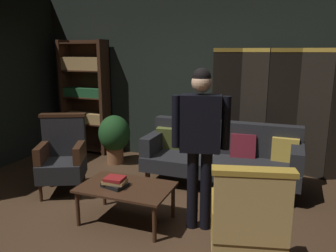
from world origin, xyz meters
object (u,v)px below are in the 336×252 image
at_px(bookshelf, 86,94).
at_px(book_black_cloth, 115,185).
at_px(book_tan_leather, 115,182).
at_px(armchair_wing_left, 63,157).
at_px(coffee_table, 126,190).
at_px(standing_figure, 200,135).
at_px(book_red_leather, 115,179).
at_px(velvet_couch, 221,154).
at_px(potted_plant, 114,136).
at_px(folding_screen, 282,110).
at_px(armchair_gilt_accent, 247,227).

bearing_deg(bookshelf, book_black_cloth, -50.11).
bearing_deg(book_black_cloth, book_tan_leather, 0.00).
bearing_deg(book_black_cloth, armchair_wing_left, 155.32).
xyz_separation_m(coffee_table, book_black_cloth, (-0.10, -0.06, 0.07)).
bearing_deg(book_black_cloth, bookshelf, 129.89).
xyz_separation_m(bookshelf, standing_figure, (2.73, -1.98, -0.06)).
bearing_deg(book_red_leather, book_tan_leather, 0.00).
relative_size(armchair_wing_left, book_red_leather, 5.13).
xyz_separation_m(armchair_wing_left, standing_figure, (1.95, -0.27, 0.54)).
xyz_separation_m(velvet_couch, potted_plant, (-1.87, 0.29, 0.02)).
distance_m(standing_figure, book_tan_leather, 1.06).
xyz_separation_m(standing_figure, book_tan_leather, (-0.88, -0.22, -0.55)).
height_order(armchair_wing_left, potted_plant, armchair_wing_left).
xyz_separation_m(folding_screen, book_black_cloth, (-1.60, -2.27, -0.54)).
relative_size(armchair_wing_left, book_black_cloth, 4.13).
height_order(velvet_couch, book_red_leather, velvet_couch).
bearing_deg(coffee_table, armchair_wing_left, 159.72).
relative_size(book_tan_leather, book_red_leather, 1.17).
height_order(coffee_table, book_black_cloth, book_black_cloth).
distance_m(bookshelf, potted_plant, 1.13).
bearing_deg(velvet_couch, coffee_table, -118.32).
xyz_separation_m(armchair_wing_left, potted_plant, (0.06, 1.27, -0.02)).
xyz_separation_m(coffee_table, armchair_wing_left, (-1.17, 0.43, 0.12)).
distance_m(book_tan_leather, book_red_leather, 0.03).
height_order(folding_screen, book_red_leather, folding_screen).
height_order(folding_screen, velvet_couch, folding_screen).
bearing_deg(potted_plant, coffee_table, -56.85).
xyz_separation_m(coffee_table, book_tan_leather, (-0.10, -0.06, 0.11)).
xyz_separation_m(armchair_gilt_accent, standing_figure, (-0.59, 0.70, 0.54)).
distance_m(coffee_table, book_red_leather, 0.18).
bearing_deg(standing_figure, potted_plant, 140.89).
relative_size(bookshelf, velvet_couch, 0.97).
distance_m(velvet_couch, coffee_table, 1.60).
bearing_deg(bookshelf, velvet_couch, -15.30).
xyz_separation_m(velvet_couch, standing_figure, (0.03, -1.24, 0.57)).
height_order(standing_figure, book_tan_leather, standing_figure).
xyz_separation_m(armchair_gilt_accent, book_red_leather, (-1.48, 0.48, 0.02)).
xyz_separation_m(bookshelf, book_black_cloth, (1.84, -2.20, -0.64)).
relative_size(coffee_table, armchair_wing_left, 0.96).
distance_m(bookshelf, book_black_cloth, 2.94).
xyz_separation_m(coffee_table, armchair_gilt_accent, (1.37, -0.54, 0.12)).
bearing_deg(potted_plant, book_red_leather, -60.20).
distance_m(coffee_table, book_black_cloth, 0.14).
bearing_deg(armchair_wing_left, book_tan_leather, -24.68).
xyz_separation_m(bookshelf, armchair_wing_left, (0.77, -1.71, -0.60)).
bearing_deg(folding_screen, velvet_couch, -132.58).
bearing_deg(armchair_gilt_accent, book_tan_leather, 162.04).
bearing_deg(standing_figure, velvet_couch, 91.15).
bearing_deg(armchair_gilt_accent, velvet_couch, 107.58).
height_order(armchair_wing_left, book_black_cloth, armchair_wing_left).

